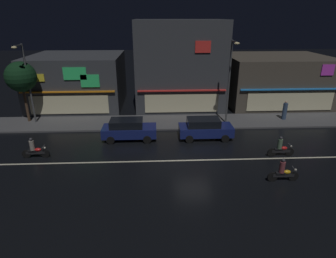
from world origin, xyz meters
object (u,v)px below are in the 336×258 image
(parked_car_near_kerb, at_px, (205,128))
(motorcycle_following, at_px, (281,148))
(streetlamp_mid, at_px, (230,77))
(streetlamp_west, at_px, (27,78))
(parked_car_trailing, at_px, (129,129))
(motorcycle_opposite_lane, at_px, (283,172))
(traffic_cone, at_px, (139,132))
(pedestrian_on_sidewalk, at_px, (285,111))
(motorcycle_lead, at_px, (34,150))

(parked_car_near_kerb, distance_m, motorcycle_following, 5.91)
(streetlamp_mid, bearing_deg, streetlamp_west, 176.77)
(streetlamp_west, relative_size, streetlamp_mid, 0.96)
(parked_car_trailing, distance_m, motorcycle_opposite_lane, 11.82)
(parked_car_trailing, distance_m, motorcycle_following, 11.51)
(motorcycle_opposite_lane, height_order, traffic_cone, motorcycle_opposite_lane)
(pedestrian_on_sidewalk, height_order, parked_car_trailing, pedestrian_on_sidewalk)
(parked_car_near_kerb, xyz_separation_m, traffic_cone, (-5.39, 0.86, -0.59))
(parked_car_near_kerb, distance_m, motorcycle_opposite_lane, 7.54)
(parked_car_trailing, distance_m, motorcycle_lead, 6.99)
(parked_car_near_kerb, xyz_separation_m, motorcycle_following, (4.80, -3.43, -0.24))
(streetlamp_west, height_order, parked_car_trailing, streetlamp_west)
(parked_car_near_kerb, height_order, motorcycle_following, parked_car_near_kerb)
(parked_car_trailing, relative_size, motorcycle_opposite_lane, 2.26)
(streetlamp_mid, bearing_deg, pedestrian_on_sidewalk, 9.00)
(streetlamp_mid, relative_size, motorcycle_following, 3.86)
(parked_car_trailing, relative_size, motorcycle_following, 2.26)
(traffic_cone, bearing_deg, motorcycle_following, -22.81)
(parked_car_trailing, xyz_separation_m, motorcycle_following, (10.95, -3.51, -0.24))
(parked_car_trailing, relative_size, motorcycle_lead, 2.26)
(streetlamp_west, height_order, parked_car_near_kerb, streetlamp_west)
(streetlamp_mid, relative_size, parked_car_trailing, 1.70)
(motorcycle_lead, bearing_deg, motorcycle_opposite_lane, -8.77)
(motorcycle_following, bearing_deg, motorcycle_lead, 179.37)
(streetlamp_mid, distance_m, parked_car_near_kerb, 5.23)
(parked_car_near_kerb, distance_m, traffic_cone, 5.49)
(pedestrian_on_sidewalk, bearing_deg, streetlamp_mid, -74.03)
(pedestrian_on_sidewalk, xyz_separation_m, motorcycle_opposite_lane, (-4.68, -10.45, -0.33))
(pedestrian_on_sidewalk, bearing_deg, motorcycle_lead, -65.19)
(motorcycle_following, bearing_deg, streetlamp_west, 161.07)
(motorcycle_following, distance_m, motorcycle_opposite_lane, 3.44)
(motorcycle_opposite_lane, distance_m, traffic_cone, 11.69)
(traffic_cone, bearing_deg, streetlamp_mid, 14.50)
(motorcycle_opposite_lane, bearing_deg, motorcycle_lead, -20.58)
(parked_car_near_kerb, xyz_separation_m, motorcycle_opposite_lane, (3.57, -6.64, -0.24))
(streetlamp_mid, distance_m, parked_car_trailing, 9.76)
(parked_car_trailing, height_order, traffic_cone, parked_car_trailing)
(streetlamp_mid, xyz_separation_m, motorcycle_lead, (-14.97, -5.76, -3.82))
(parked_car_near_kerb, height_order, motorcycle_lead, parked_car_near_kerb)
(parked_car_near_kerb, bearing_deg, motorcycle_following, -35.54)
(streetlamp_west, height_order, motorcycle_lead, streetlamp_west)
(motorcycle_lead, bearing_deg, streetlamp_west, 115.81)
(pedestrian_on_sidewalk, relative_size, parked_car_trailing, 0.42)
(motorcycle_lead, relative_size, motorcycle_following, 1.00)
(streetlamp_mid, relative_size, pedestrian_on_sidewalk, 4.09)
(streetlamp_west, xyz_separation_m, motorcycle_opposite_lane, (18.69, -10.53, -3.65))
(streetlamp_west, height_order, pedestrian_on_sidewalk, streetlamp_west)
(pedestrian_on_sidewalk, distance_m, parked_car_trailing, 14.87)
(motorcycle_opposite_lane, xyz_separation_m, traffic_cone, (-8.96, 7.50, -0.36))
(streetlamp_west, distance_m, parked_car_near_kerb, 15.98)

